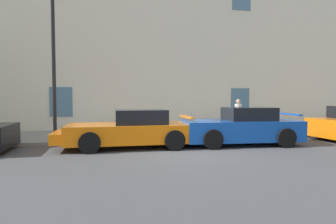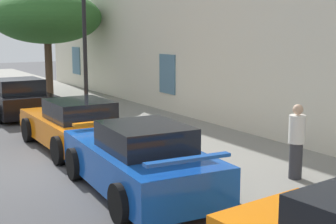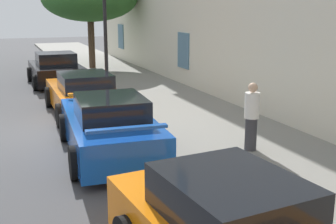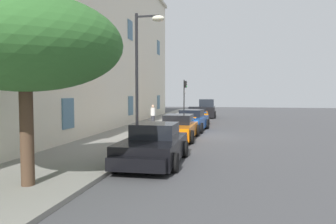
% 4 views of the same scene
% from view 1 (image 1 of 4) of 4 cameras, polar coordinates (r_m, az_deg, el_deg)
% --- Properties ---
extents(ground_plane, '(80.00, 80.00, 0.00)m').
position_cam_1_polar(ground_plane, '(9.73, 3.71, -7.87)').
color(ground_plane, '#444447').
extents(sidewalk, '(60.00, 4.09, 0.14)m').
position_cam_1_polar(sidewalk, '(13.71, -0.92, -4.43)').
color(sidewalk, gray).
rests_on(sidewalk, ground).
extents(building_facade, '(36.92, 4.57, 13.02)m').
position_cam_1_polar(building_facade, '(18.24, -3.47, 17.87)').
color(building_facade, beige).
rests_on(building_facade, ground).
extents(sportscar_yellow_flank, '(4.98, 2.15, 1.38)m').
position_cam_1_polar(sportscar_yellow_flank, '(10.54, -8.09, -3.68)').
color(sportscar_yellow_flank, orange).
rests_on(sportscar_yellow_flank, ground).
extents(sportscar_white_middle, '(4.92, 2.32, 1.44)m').
position_cam_1_polar(sportscar_white_middle, '(11.39, 13.48, -3.14)').
color(sportscar_white_middle, '#144CB2').
rests_on(sportscar_white_middle, ground).
extents(street_lamp, '(0.44, 1.42, 6.19)m').
position_cam_1_polar(street_lamp, '(11.99, -22.28, 14.95)').
color(street_lamp, black).
rests_on(street_lamp, sidewalk).
extents(pedestrian_admiring, '(0.49, 0.49, 1.59)m').
position_cam_1_polar(pedestrian_admiring, '(14.73, 13.80, -0.55)').
color(pedestrian_admiring, '#333338').
rests_on(pedestrian_admiring, sidewalk).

